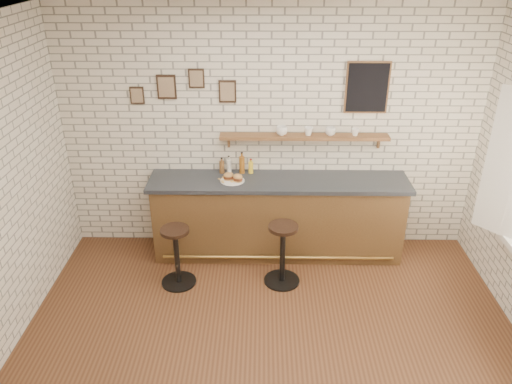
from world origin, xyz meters
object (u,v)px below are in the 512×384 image
bitters_bottle_white (229,166)px  bar_counter (278,217)px  shelf_cup_a (282,131)px  ciabatta_sandwich (233,177)px  shelf_cup_d (355,132)px  bar_stool_left (177,254)px  bitters_bottle_amber (242,165)px  bar_stool_right (283,252)px  condiment_bottle_yellow (251,167)px  bitters_bottle_brown (222,167)px  sandwich_plate (232,181)px  shelf_cup_c (330,131)px  shelf_cup_b (308,131)px

bitters_bottle_white → bar_counter: bearing=-17.9°
bitters_bottle_white → shelf_cup_a: shelf_cup_a is taller
ciabatta_sandwich → shelf_cup_d: bearing=9.5°
shelf_cup_d → bar_stool_left: bearing=-168.0°
bitters_bottle_amber → bar_stool_right: 1.19m
condiment_bottle_yellow → bitters_bottle_brown: bearing=180.0°
sandwich_plate → shelf_cup_d: (1.44, 0.24, 0.53)m
bar_stool_right → shelf_cup_c: 1.52m
condiment_bottle_yellow → bar_stool_right: size_ratio=0.25×
bar_counter → bitters_bottle_brown: bearing=164.3°
sandwich_plate → bitters_bottle_amber: bearing=65.8°
bitters_bottle_brown → bar_stool_left: bitters_bottle_brown is taller
sandwich_plate → condiment_bottle_yellow: 0.32m
bar_counter → bitters_bottle_white: size_ratio=13.89×
bar_stool_left → shelf_cup_a: size_ratio=5.37×
sandwich_plate → shelf_cup_a: 0.82m
bar_stool_right → ciabatta_sandwich: bearing=134.6°
condiment_bottle_yellow → shelf_cup_b: (0.68, 0.01, 0.46)m
bitters_bottle_brown → bitters_bottle_white: size_ratio=0.89×
bar_counter → shelf_cup_b: size_ratio=29.50×
bitters_bottle_brown → shelf_cup_c: bearing=0.3°
bar_counter → ciabatta_sandwich: 0.77m
shelf_cup_b → bitters_bottle_brown: bearing=139.8°
shelf_cup_c → bar_stool_left: bearing=138.8°
bar_counter → bitters_bottle_white: (-0.60, 0.19, 0.59)m
bitters_bottle_brown → sandwich_plate: bearing=-59.1°
shelf_cup_a → shelf_cup_c: shelf_cup_a is taller
shelf_cup_b → shelf_cup_d: size_ratio=1.16×
bitters_bottle_brown → shelf_cup_b: bearing=0.4°
ciabatta_sandwich → bitters_bottle_brown: bearing=122.9°
bitters_bottle_amber → shelf_cup_a: bearing=0.8°
bar_stool_left → bar_stool_right: (1.20, 0.04, 0.01)m
bar_counter → bar_stool_right: (0.04, -0.63, -0.11)m
condiment_bottle_yellow → shelf_cup_d: shelf_cup_d is taller
sandwich_plate → condiment_bottle_yellow: (0.21, 0.23, 0.07)m
bar_stool_right → bar_stool_left: bearing=-178.0°
bar_stool_left → shelf_cup_a: (1.18, 0.87, 1.17)m
ciabatta_sandwich → shelf_cup_c: shelf_cup_c is taller
bar_stool_left → bar_stool_right: bar_stool_right is taller
bitters_bottle_white → bar_stool_left: 1.25m
bar_stool_left → shelf_cup_b: bearing=30.1°
shelf_cup_b → bar_stool_right: bearing=-150.7°
shelf_cup_c → condiment_bottle_yellow: bearing=112.9°
sandwich_plate → shelf_cup_b: (0.89, 0.24, 0.53)m
bar_counter → bar_stool_left: size_ratio=4.30×
sandwich_plate → ciabatta_sandwich: size_ratio=1.07×
shelf_cup_d → shelf_cup_b: bearing=169.0°
sandwich_plate → bar_stool_right: 1.03m
bitters_bottle_amber → shelf_cup_a: size_ratio=2.02×
bitters_bottle_brown → bitters_bottle_amber: (0.25, -0.00, 0.03)m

